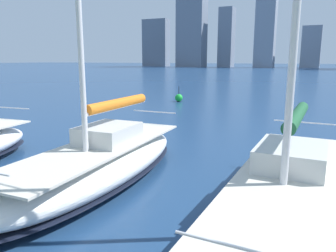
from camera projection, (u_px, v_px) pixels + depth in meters
sailboat_forest at (286, 194)px, 7.76m from camera, size 2.80×9.46×10.83m
sailboat_orange at (101, 162)px, 10.18m from camera, size 2.86×8.76×10.51m
channel_buoy at (179, 98)px, 29.93m from camera, size 0.70×0.70×1.40m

